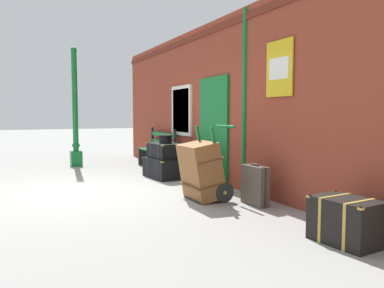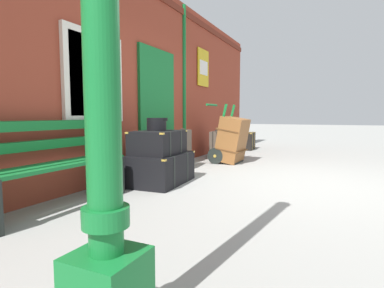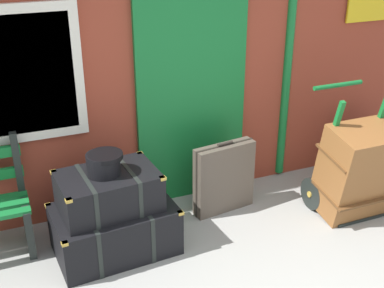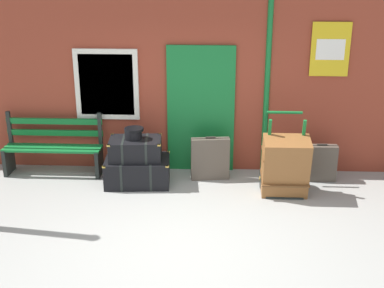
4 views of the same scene
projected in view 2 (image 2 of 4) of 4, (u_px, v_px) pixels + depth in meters
ground_plane at (300, 184)px, 4.28m from camera, size 60.00×60.00×0.00m
brick_facade at (143, 78)px, 5.25m from camera, size 10.40×0.35×3.20m
lamp_post at (101, 54)px, 1.17m from camera, size 0.28×0.28×3.10m
platform_bench at (56, 165)px, 3.17m from camera, size 1.60×0.43×1.01m
steamer_trunk_base at (161, 168)px, 4.32m from camera, size 1.05×0.72×0.43m
steamer_trunk_middle at (158, 142)px, 4.27m from camera, size 0.85×0.61×0.33m
round_hatbox at (157, 123)px, 4.23m from camera, size 0.30×0.29×0.18m
porters_trolley at (224, 149)px, 6.30m from camera, size 0.71×0.63×1.19m
large_brown_trunk at (232, 139)px, 6.20m from camera, size 0.70×0.58×0.94m
suitcase_tan at (182, 150)px, 5.44m from camera, size 0.62×0.23×0.73m
suitcase_charcoal at (216, 144)px, 7.04m from camera, size 0.51×0.18×0.63m
corner_trunk at (245, 141)px, 8.66m from camera, size 0.73×0.54×0.49m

